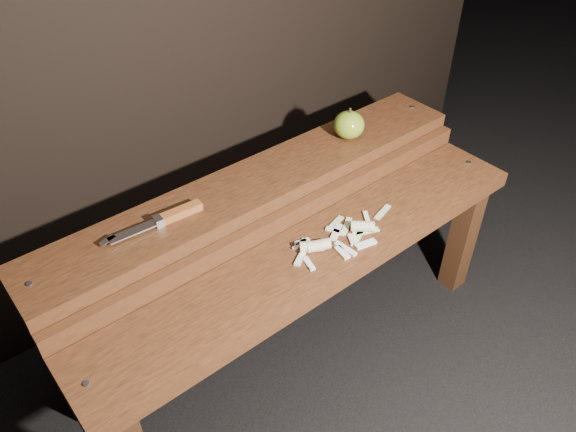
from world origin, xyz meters
TOP-DOWN VIEW (x-y plane):
  - ground at (0.00, 0.00)m, footprint 60.00×60.00m
  - bench_front_tier at (0.00, -0.06)m, footprint 1.20×0.20m
  - bench_rear_tier at (0.00, 0.17)m, footprint 1.20×0.21m
  - apple at (0.30, 0.17)m, footprint 0.08×0.08m
  - knife at (-0.25, 0.17)m, footprint 0.24×0.04m
  - apple_scraps at (0.05, -0.05)m, footprint 0.32×0.13m

SIDE VIEW (x-z plane):
  - ground at x=0.00m, z-range 0.00..0.00m
  - bench_front_tier at x=0.00m, z-range 0.14..0.56m
  - bench_rear_tier at x=0.00m, z-range 0.16..0.67m
  - apple_scraps at x=0.05m, z-range 0.42..0.44m
  - knife at x=-0.25m, z-range 0.50..0.52m
  - apple at x=0.30m, z-range 0.49..0.58m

